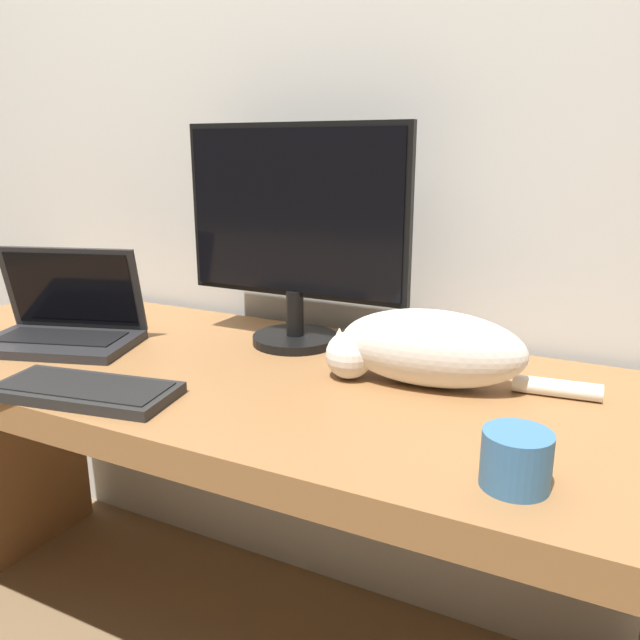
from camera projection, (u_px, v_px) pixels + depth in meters
wall_back at (321, 103)px, 1.50m from camera, size 6.40×0.06×2.60m
desk at (236, 430)px, 1.33m from camera, size 1.76×0.69×0.76m
monitor at (294, 230)px, 1.37m from camera, size 0.54×0.20×0.49m
laptop at (63, 325)px, 1.42m from camera, size 0.38×0.30×0.22m
external_keyboard at (85, 391)px, 1.13m from camera, size 0.35×0.20×0.02m
cat at (426, 347)px, 1.17m from camera, size 0.50×0.18×0.15m
coffee_mug at (516, 460)px, 0.82m from camera, size 0.09×0.09×0.08m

